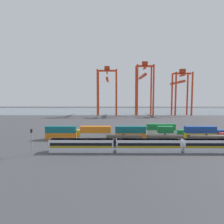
{
  "coord_description": "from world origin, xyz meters",
  "views": [
    {
      "loc": [
        -10.02,
        -76.89,
        16.88
      ],
      "look_at": [
        -10.78,
        34.32,
        7.89
      ],
      "focal_mm": 30.16,
      "sensor_mm": 36.0,
      "label": 1
    }
  ],
  "objects_px": {
    "shipping_container_8": "(200,136)",
    "shipping_container_6": "(165,136)",
    "shipping_container_13": "(99,133)",
    "gantry_crane_central": "(144,83)",
    "gantry_crane_west": "(107,85)",
    "signal_mast": "(32,138)",
    "shipping_container_12": "(69,133)",
    "freight_tank_row": "(206,140)",
    "gantry_crane_east": "(181,87)",
    "passenger_train": "(148,145)",
    "shipping_container_17": "(192,133)"
  },
  "relations": [
    {
      "from": "passenger_train",
      "to": "gantry_crane_east",
      "type": "relative_size",
      "value": 1.43
    },
    {
      "from": "freight_tank_row",
      "to": "gantry_crane_west",
      "type": "distance_m",
      "value": 122.84
    },
    {
      "from": "shipping_container_12",
      "to": "shipping_container_17",
      "type": "distance_m",
      "value": 53.3
    },
    {
      "from": "gantry_crane_west",
      "to": "gantry_crane_central",
      "type": "bearing_deg",
      "value": 0.29
    },
    {
      "from": "shipping_container_12",
      "to": "gantry_crane_east",
      "type": "relative_size",
      "value": 0.29
    },
    {
      "from": "shipping_container_12",
      "to": "shipping_container_8",
      "type": "bearing_deg",
      "value": -6.87
    },
    {
      "from": "shipping_container_8",
      "to": "shipping_container_17",
      "type": "height_order",
      "value": "same"
    },
    {
      "from": "freight_tank_row",
      "to": "gantry_crane_west",
      "type": "bearing_deg",
      "value": 108.47
    },
    {
      "from": "gantry_crane_central",
      "to": "gantry_crane_east",
      "type": "distance_m",
      "value": 34.79
    },
    {
      "from": "gantry_crane_west",
      "to": "passenger_train",
      "type": "bearing_deg",
      "value": -82.3
    },
    {
      "from": "passenger_train",
      "to": "gantry_crane_east",
      "type": "xyz_separation_m",
      "value": [
        52.7,
        121.58,
        23.91
      ]
    },
    {
      "from": "signal_mast",
      "to": "shipping_container_17",
      "type": "distance_m",
      "value": 63.77
    },
    {
      "from": "shipping_container_13",
      "to": "gantry_crane_west",
      "type": "height_order",
      "value": "gantry_crane_west"
    },
    {
      "from": "freight_tank_row",
      "to": "shipping_container_13",
      "type": "height_order",
      "value": "freight_tank_row"
    },
    {
      "from": "freight_tank_row",
      "to": "gantry_crane_central",
      "type": "bearing_deg",
      "value": 91.76
    },
    {
      "from": "signal_mast",
      "to": "gantry_crane_west",
      "type": "xyz_separation_m",
      "value": [
        18.06,
        124.62,
        22.87
      ]
    },
    {
      "from": "gantry_crane_west",
      "to": "shipping_container_17",
      "type": "bearing_deg",
      "value": -67.92
    },
    {
      "from": "shipping_container_8",
      "to": "gantry_crane_central",
      "type": "bearing_deg",
      "value": 93.14
    },
    {
      "from": "passenger_train",
      "to": "shipping_container_17",
      "type": "xyz_separation_m",
      "value": [
        23.24,
        23.65,
        -0.84
      ]
    },
    {
      "from": "shipping_container_8",
      "to": "shipping_container_13",
      "type": "xyz_separation_m",
      "value": [
        -40.62,
        6.5,
        0.0
      ]
    },
    {
      "from": "gantry_crane_central",
      "to": "shipping_container_6",
      "type": "bearing_deg",
      "value": -94.46
    },
    {
      "from": "shipping_container_13",
      "to": "gantry_crane_east",
      "type": "distance_m",
      "value": 122.57
    },
    {
      "from": "freight_tank_row",
      "to": "shipping_container_13",
      "type": "relative_size",
      "value": 11.49
    },
    {
      "from": "passenger_train",
      "to": "gantry_crane_west",
      "type": "bearing_deg",
      "value": 97.7
    },
    {
      "from": "shipping_container_12",
      "to": "shipping_container_13",
      "type": "height_order",
      "value": "same"
    },
    {
      "from": "shipping_container_6",
      "to": "gantry_crane_central",
      "type": "height_order",
      "value": "gantry_crane_central"
    },
    {
      "from": "passenger_train",
      "to": "shipping_container_17",
      "type": "height_order",
      "value": "passenger_train"
    },
    {
      "from": "gantry_crane_central",
      "to": "freight_tank_row",
      "type": "bearing_deg",
      "value": -88.24
    },
    {
      "from": "shipping_container_8",
      "to": "shipping_container_6",
      "type": "bearing_deg",
      "value": 180.0
    },
    {
      "from": "passenger_train",
      "to": "gantry_crane_east",
      "type": "height_order",
      "value": "gantry_crane_east"
    },
    {
      "from": "passenger_train",
      "to": "shipping_container_8",
      "type": "height_order",
      "value": "passenger_train"
    },
    {
      "from": "shipping_container_17",
      "to": "gantry_crane_west",
      "type": "relative_size",
      "value": 0.27
    },
    {
      "from": "signal_mast",
      "to": "shipping_container_13",
      "type": "height_order",
      "value": "signal_mast"
    },
    {
      "from": "shipping_container_6",
      "to": "shipping_container_12",
      "type": "xyz_separation_m",
      "value": [
        -40.08,
        6.5,
        0.0
      ]
    },
    {
      "from": "passenger_train",
      "to": "shipping_container_8",
      "type": "distance_m",
      "value": 29.41
    },
    {
      "from": "passenger_train",
      "to": "gantry_crane_central",
      "type": "xyz_separation_m",
      "value": [
        18.15,
        121.55,
        27.96
      ]
    },
    {
      "from": "signal_mast",
      "to": "shipping_container_8",
      "type": "relative_size",
      "value": 0.63
    },
    {
      "from": "signal_mast",
      "to": "gantry_crane_central",
      "type": "bearing_deg",
      "value": 67.14
    },
    {
      "from": "shipping_container_6",
      "to": "shipping_container_12",
      "type": "distance_m",
      "value": 40.6
    },
    {
      "from": "shipping_container_6",
      "to": "shipping_container_12",
      "type": "relative_size",
      "value": 0.5
    },
    {
      "from": "shipping_container_13",
      "to": "gantry_crane_west",
      "type": "bearing_deg",
      "value": 89.8
    },
    {
      "from": "shipping_container_13",
      "to": "gantry_crane_central",
      "type": "xyz_separation_m",
      "value": [
        34.89,
        97.89,
        28.81
      ]
    },
    {
      "from": "signal_mast",
      "to": "shipping_container_13",
      "type": "relative_size",
      "value": 1.26
    },
    {
      "from": "shipping_container_6",
      "to": "shipping_container_8",
      "type": "height_order",
      "value": "same"
    },
    {
      "from": "shipping_container_13",
      "to": "freight_tank_row",
      "type": "bearing_deg",
      "value": -22.85
    },
    {
      "from": "passenger_train",
      "to": "gantry_crane_central",
      "type": "distance_m",
      "value": 126.04
    },
    {
      "from": "freight_tank_row",
      "to": "shipping_container_8",
      "type": "height_order",
      "value": "freight_tank_row"
    },
    {
      "from": "signal_mast",
      "to": "gantry_crane_east",
      "type": "distance_m",
      "value": 153.7
    },
    {
      "from": "shipping_container_6",
      "to": "gantry_crane_central",
      "type": "distance_m",
      "value": 108.6
    },
    {
      "from": "shipping_container_12",
      "to": "gantry_crane_east",
      "type": "height_order",
      "value": "gantry_crane_east"
    }
  ]
}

